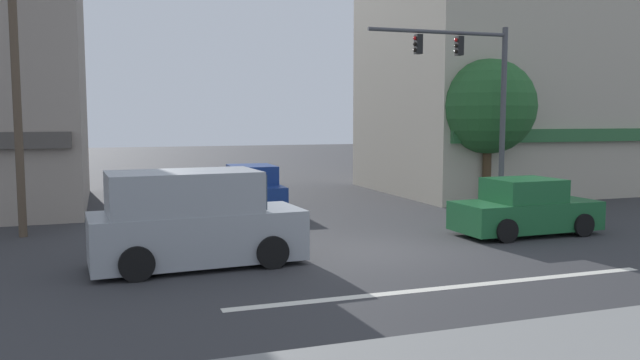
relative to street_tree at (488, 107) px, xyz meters
The scene contains 9 objects.
ground_plane 9.94m from the street_tree, 140.26° to the right, with size 120.00×120.00×0.00m, color #333335.
lane_marking_stripe 12.34m from the street_tree, 127.05° to the right, with size 9.00×0.24×0.01m, color silver.
building_right_corner 6.06m from the street_tree, 49.29° to the left, with size 11.20×8.86×10.31m.
street_tree is the anchor object (origin of this frame).
utility_pole_near_left 15.62m from the street_tree, behind, with size 1.40×0.22×8.33m.
traffic_light_mast 2.95m from the street_tree, 131.23° to the right, with size 4.89×0.29×6.20m.
van_approaching_near 13.29m from the street_tree, 152.80° to the right, with size 4.70×2.24×2.11m.
sedan_waiting_far 9.18m from the street_tree, 165.06° to the left, with size 1.96×4.14×1.58m.
sedan_crossing_leftbound 6.41m from the street_tree, 113.37° to the right, with size 4.13×1.94×1.58m.
Camera 1 is at (-6.31, -13.79, 3.26)m, focal length 35.00 mm.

